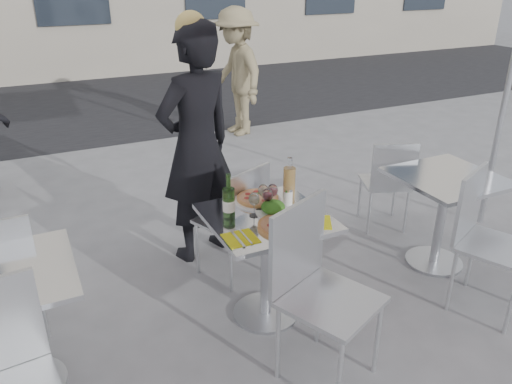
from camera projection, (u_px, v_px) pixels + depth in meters
name	position (u px, v px, depth m)	size (l,w,h in m)	color
ground	(265.00, 314.00, 3.39)	(80.00, 80.00, 0.00)	slate
street_asphalt	(100.00, 101.00, 8.73)	(24.00, 5.00, 0.00)	black
main_table	(266.00, 245.00, 3.17)	(0.72, 0.72, 0.75)	#B7BABF
side_table_left	(7.00, 309.00, 2.58)	(0.72, 0.72, 0.75)	#B7BABF
side_table_right	(444.00, 202.00, 3.76)	(0.72, 0.72, 0.75)	#B7BABF
chair_far	(239.00, 214.00, 3.59)	(0.54, 0.55, 0.90)	silver
chair_near	(315.00, 279.00, 2.71)	(0.62, 0.63, 1.03)	silver
side_chair_lfar	(3.00, 268.00, 2.97)	(0.41, 0.42, 0.88)	silver
side_chair_lnear	(0.00, 372.00, 2.14)	(0.48, 0.49, 0.96)	silver
side_chair_rfar	(389.00, 178.00, 4.28)	(0.50, 0.51, 0.84)	silver
side_chair_rnear	(483.00, 230.00, 3.28)	(0.59, 0.59, 0.97)	silver
woman_diner	(197.00, 146.00, 3.76)	(0.67, 0.44, 1.84)	black
pedestrian_b	(237.00, 73.00, 6.75)	(1.10, 0.63, 1.70)	#8B7D5A
pizza_near	(284.00, 226.00, 2.94)	(0.32, 0.32, 0.02)	#B98448
pizza_far	(258.00, 199.00, 3.27)	(0.31, 0.31, 0.03)	white
salad_plate	(273.00, 208.00, 3.10)	(0.22, 0.22, 0.09)	white
wine_bottle	(229.00, 202.00, 3.00)	(0.07, 0.08, 0.29)	#315921
carafe	(289.00, 182.00, 3.26)	(0.08, 0.08, 0.29)	tan
sugar_shaker	(288.00, 196.00, 3.22)	(0.06, 0.06, 0.11)	white
wineglass_white_a	(254.00, 200.00, 3.04)	(0.07, 0.07, 0.16)	white
wineglass_white_b	(263.00, 191.00, 3.15)	(0.07, 0.07, 0.16)	white
wineglass_red_a	(268.00, 196.00, 3.09)	(0.07, 0.07, 0.16)	white
wineglass_red_b	(273.00, 191.00, 3.16)	(0.07, 0.07, 0.16)	white
napkin_left	(241.00, 238.00, 2.82)	(0.18, 0.20, 0.01)	yellow
napkin_right	(316.00, 222.00, 3.01)	(0.24, 0.24, 0.01)	yellow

